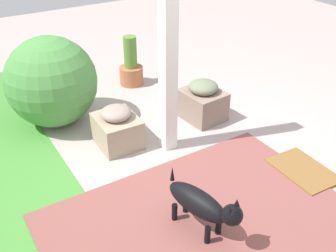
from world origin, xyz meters
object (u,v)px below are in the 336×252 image
at_px(porch_pillar, 168,51).
at_px(stone_planter_mid, 117,128).
at_px(dog, 202,204).
at_px(terracotta_pot_tall, 131,68).
at_px(round_shrub, 51,82).
at_px(doormat, 303,170).
at_px(stone_planter_nearest, 203,101).

relative_size(porch_pillar, stone_planter_mid, 4.19).
relative_size(porch_pillar, dog, 3.02).
bearing_deg(dog, terracotta_pot_tall, -16.35).
height_order(stone_planter_mid, round_shrub, round_shrub).
xyz_separation_m(round_shrub, terracotta_pot_tall, (0.45, -1.18, -0.26)).
bearing_deg(stone_planter_mid, round_shrub, 26.41).
bearing_deg(doormat, round_shrub, 37.91).
xyz_separation_m(dog, doormat, (0.10, -1.26, -0.26)).
height_order(dog, doormat, dog).
bearing_deg(stone_planter_mid, stone_planter_nearest, -91.07).
relative_size(stone_planter_nearest, doormat, 0.82).
distance_m(porch_pillar, doormat, 1.68).
distance_m(round_shrub, doormat, 2.73).
bearing_deg(round_shrub, porch_pillar, -143.78).
distance_m(round_shrub, dog, 2.27).
relative_size(porch_pillar, terracotta_pot_tall, 3.14).
xyz_separation_m(porch_pillar, terracotta_pot_tall, (1.54, -0.38, -0.80)).
bearing_deg(dog, doormat, -85.42).
distance_m(porch_pillar, terracotta_pot_tall, 1.77).
bearing_deg(stone_planter_nearest, stone_planter_mid, 88.93).
height_order(stone_planter_mid, dog, dog).
xyz_separation_m(stone_planter_nearest, dog, (-1.43, 1.05, 0.06)).
xyz_separation_m(terracotta_pot_tall, doormat, (-2.57, -0.47, -0.22)).
distance_m(terracotta_pot_tall, doormat, 2.62).
xyz_separation_m(round_shrub, dog, (-2.22, -0.39, -0.22)).
bearing_deg(terracotta_pot_tall, dog, 163.65).
height_order(stone_planter_nearest, round_shrub, round_shrub).
bearing_deg(round_shrub, doormat, -142.09).
relative_size(stone_planter_mid, round_shrub, 0.50).
distance_m(porch_pillar, dog, 1.42).
bearing_deg(porch_pillar, round_shrub, 36.22).
bearing_deg(round_shrub, stone_planter_mid, -153.59).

